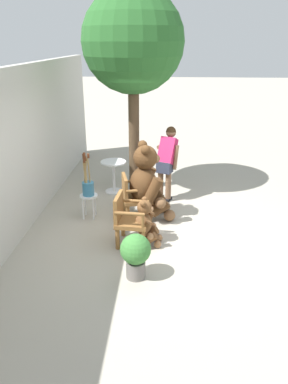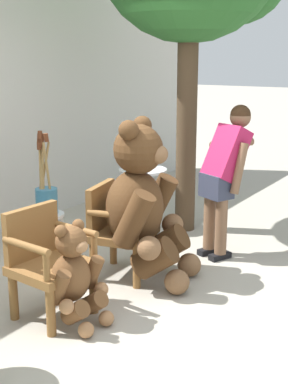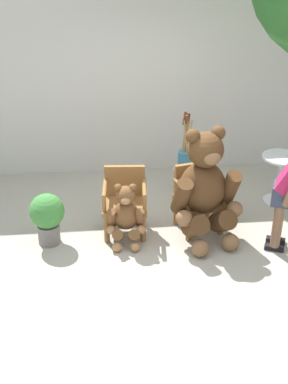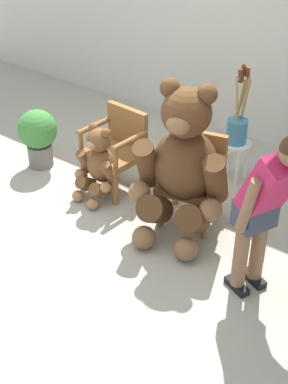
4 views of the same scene
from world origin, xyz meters
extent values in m
plane|color=#A8A091|center=(0.00, 0.00, 0.00)|extent=(60.00, 60.00, 0.00)
cube|color=brown|center=(-0.48, 0.40, 0.41)|extent=(0.60, 0.56, 0.07)
cylinder|color=brown|center=(-0.73, 0.21, 0.18)|extent=(0.07, 0.07, 0.37)
cylinder|color=brown|center=(-0.27, 0.17, 0.18)|extent=(0.07, 0.07, 0.37)
cylinder|color=brown|center=(-0.70, 0.63, 0.18)|extent=(0.07, 0.07, 0.37)
cylinder|color=brown|center=(-0.24, 0.59, 0.18)|extent=(0.07, 0.07, 0.37)
cube|color=brown|center=(-0.47, 0.63, 0.65)|extent=(0.52, 0.10, 0.42)
cylinder|color=brown|center=(-0.73, 0.42, 0.66)|extent=(0.10, 0.48, 0.06)
cylinder|color=brown|center=(-0.75, 0.21, 0.55)|extent=(0.05, 0.05, 0.22)
cylinder|color=brown|center=(-0.23, 0.38, 0.66)|extent=(0.10, 0.48, 0.06)
cylinder|color=brown|center=(-0.25, 0.17, 0.55)|extent=(0.05, 0.05, 0.22)
cube|color=brown|center=(0.48, 0.40, 0.41)|extent=(0.66, 0.63, 0.07)
cylinder|color=brown|center=(0.31, 0.14, 0.18)|extent=(0.07, 0.07, 0.37)
cylinder|color=brown|center=(0.76, 0.25, 0.18)|extent=(0.07, 0.07, 0.37)
cylinder|color=brown|center=(0.21, 0.55, 0.18)|extent=(0.07, 0.07, 0.37)
cylinder|color=brown|center=(0.66, 0.66, 0.18)|extent=(0.07, 0.07, 0.37)
cube|color=brown|center=(0.43, 0.62, 0.65)|extent=(0.52, 0.18, 0.42)
cylinder|color=brown|center=(0.24, 0.34, 0.66)|extent=(0.16, 0.48, 0.06)
cylinder|color=brown|center=(0.29, 0.14, 0.55)|extent=(0.05, 0.05, 0.22)
cylinder|color=brown|center=(0.73, 0.46, 0.66)|extent=(0.16, 0.48, 0.06)
cylinder|color=brown|center=(0.77, 0.25, 0.55)|extent=(0.05, 0.05, 0.22)
ellipsoid|color=#4C3019|center=(0.48, 0.28, 0.67)|extent=(0.70, 0.63, 0.70)
sphere|color=#4C3019|center=(0.49, 0.25, 1.21)|extent=(0.44, 0.44, 0.44)
ellipsoid|color=brown|center=(0.53, 0.06, 1.18)|extent=(0.24, 0.21, 0.16)
sphere|color=black|center=(0.53, 0.06, 1.19)|extent=(0.07, 0.07, 0.07)
sphere|color=#4C3019|center=(0.33, 0.23, 1.40)|extent=(0.17, 0.17, 0.17)
sphere|color=#4C3019|center=(0.65, 0.31, 1.40)|extent=(0.17, 0.17, 0.17)
cylinder|color=#4C3019|center=(0.19, 0.09, 0.67)|extent=(0.28, 0.42, 0.53)
sphere|color=brown|center=(0.21, -0.05, 0.44)|extent=(0.21, 0.21, 0.21)
cylinder|color=#4C3019|center=(0.83, 0.24, 0.67)|extent=(0.28, 0.42, 0.53)
sphere|color=brown|center=(0.87, 0.11, 0.44)|extent=(0.21, 0.21, 0.21)
cylinder|color=#4C3019|center=(0.36, -0.01, 0.30)|extent=(0.35, 0.48, 0.41)
sphere|color=brown|center=(0.39, -0.22, 0.11)|extent=(0.22, 0.22, 0.22)
cylinder|color=#4C3019|center=(0.72, 0.07, 0.30)|extent=(0.35, 0.48, 0.41)
sphere|color=brown|center=(0.79, -0.13, 0.11)|extent=(0.22, 0.22, 0.22)
ellipsoid|color=brown|center=(-0.48, 0.22, 0.37)|extent=(0.35, 0.31, 0.38)
sphere|color=brown|center=(-0.49, 0.20, 0.66)|extent=(0.24, 0.24, 0.24)
ellipsoid|color=#A47148|center=(-0.49, 0.10, 0.64)|extent=(0.12, 0.10, 0.09)
sphere|color=black|center=(-0.49, 0.10, 0.65)|extent=(0.04, 0.04, 0.04)
sphere|color=brown|center=(-0.57, 0.22, 0.76)|extent=(0.10, 0.10, 0.10)
sphere|color=brown|center=(-0.39, 0.21, 0.76)|extent=(0.10, 0.10, 0.10)
cylinder|color=brown|center=(-0.67, 0.17, 0.37)|extent=(0.12, 0.22, 0.29)
sphere|color=#A47148|center=(-0.68, 0.10, 0.24)|extent=(0.11, 0.11, 0.11)
cylinder|color=brown|center=(-0.31, 0.14, 0.37)|extent=(0.12, 0.22, 0.29)
sphere|color=#A47148|center=(-0.31, 0.07, 0.24)|extent=(0.11, 0.11, 0.11)
cylinder|color=brown|center=(-0.60, 0.09, 0.16)|extent=(0.16, 0.25, 0.22)
sphere|color=#A47148|center=(-0.62, -0.02, 0.06)|extent=(0.12, 0.12, 0.12)
cylinder|color=brown|center=(-0.39, 0.07, 0.16)|extent=(0.16, 0.25, 0.22)
sphere|color=#A47148|center=(-0.39, -0.04, 0.06)|extent=(0.12, 0.12, 0.12)
cube|color=black|center=(1.34, -0.19, 0.03)|extent=(0.26, 0.18, 0.06)
cylinder|color=brown|center=(1.34, -0.19, 0.47)|extent=(0.12, 0.12, 0.82)
cube|color=black|center=(1.41, -0.02, 0.03)|extent=(0.26, 0.18, 0.06)
cylinder|color=brown|center=(1.41, -0.02, 0.47)|extent=(0.12, 0.12, 0.82)
cube|color=#33384C|center=(1.37, -0.10, 0.75)|extent=(0.32, 0.36, 0.24)
cube|color=#B21E4C|center=(1.48, -0.15, 1.06)|extent=(0.51, 0.46, 0.57)
sphere|color=brown|center=(1.63, -0.22, 1.41)|extent=(0.21, 0.21, 0.21)
sphere|color=#382314|center=(1.63, -0.22, 1.43)|extent=(0.21, 0.21, 0.21)
cylinder|color=brown|center=(1.79, -0.07, 1.11)|extent=(0.55, 0.30, 0.09)
cylinder|color=brown|center=(1.41, -0.32, 0.94)|extent=(0.21, 0.15, 0.51)
cylinder|color=silver|center=(0.45, 1.32, 0.45)|extent=(0.34, 0.34, 0.03)
cylinder|color=silver|center=(0.55, 1.42, 0.22)|extent=(0.04, 0.04, 0.43)
cylinder|color=silver|center=(0.35, 1.42, 0.22)|extent=(0.04, 0.04, 0.43)
cylinder|color=silver|center=(0.55, 1.22, 0.22)|extent=(0.04, 0.04, 0.43)
cylinder|color=silver|center=(0.35, 1.22, 0.22)|extent=(0.04, 0.04, 0.43)
cylinder|color=teal|center=(0.45, 1.32, 0.59)|extent=(0.22, 0.22, 0.26)
cylinder|color=#997A47|center=(0.48, 1.37, 0.86)|extent=(0.13, 0.09, 0.64)
cylinder|color=#592D19|center=(0.48, 1.37, 1.22)|extent=(0.06, 0.05, 0.09)
cylinder|color=#997A47|center=(0.44, 1.34, 0.84)|extent=(0.07, 0.06, 0.61)
cylinder|color=#592D19|center=(0.44, 1.34, 1.18)|extent=(0.05, 0.05, 0.09)
cylinder|color=#997A47|center=(0.44, 1.28, 0.87)|extent=(0.10, 0.04, 0.66)
cylinder|color=#592D19|center=(0.44, 1.28, 1.23)|extent=(0.05, 0.05, 0.09)
cylinder|color=#997A47|center=(0.42, 1.36, 0.83)|extent=(0.09, 0.07, 0.57)
cylinder|color=#592D19|center=(0.42, 1.36, 1.15)|extent=(0.05, 0.05, 0.09)
cylinder|color=#997A47|center=(0.44, 1.37, 0.86)|extent=(0.15, 0.06, 0.64)
cylinder|color=#592D19|center=(0.44, 1.37, 1.23)|extent=(0.06, 0.05, 0.09)
cylinder|color=#997A47|center=(0.43, 1.35, 0.88)|extent=(0.14, 0.09, 0.67)
cylinder|color=#592D19|center=(0.43, 1.35, 1.26)|extent=(0.06, 0.05, 0.09)
cylinder|color=silver|center=(1.76, 1.02, 0.70)|extent=(0.56, 0.56, 0.03)
cylinder|color=silver|center=(1.76, 1.02, 0.34)|extent=(0.07, 0.07, 0.69)
cylinder|color=silver|center=(1.76, 1.02, 0.01)|extent=(0.40, 0.40, 0.03)
cylinder|color=#473523|center=(2.00, 0.59, 1.29)|extent=(0.23, 0.23, 2.59)
camera|label=1|loc=(-6.00, -0.14, 3.18)|focal=35.00mm
camera|label=2|loc=(-3.35, -2.29, 2.02)|focal=50.00mm
camera|label=3|loc=(-0.83, -5.55, 3.77)|focal=50.00mm
camera|label=4|loc=(2.70, -3.29, 3.13)|focal=50.00mm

